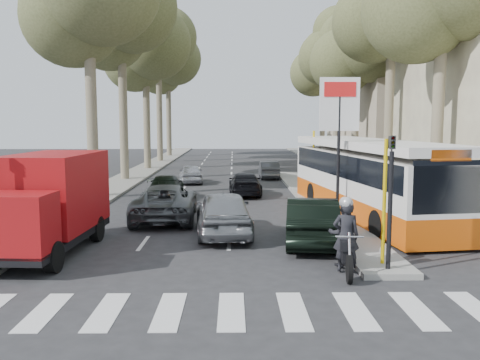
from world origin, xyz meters
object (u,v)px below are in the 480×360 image
object	(u,v)px
red_truck	(49,201)
city_bus	(368,176)
dark_hatchback	(312,220)
motorcycle	(345,237)
silver_hatchback	(224,212)

from	to	relation	value
red_truck	city_bus	distance (m)	12.45
dark_hatchback	red_truck	xyz separation A→B (m)	(-8.09, -1.06, 0.82)
dark_hatchback	motorcycle	xyz separation A→B (m)	(0.40, -3.07, 0.17)
city_bus	dark_hatchback	bearing A→B (deg)	-130.99
city_bus	silver_hatchback	bearing A→B (deg)	-158.66
city_bus	motorcycle	world-z (taller)	city_bus
silver_hatchback	motorcycle	bearing A→B (deg)	122.63
dark_hatchback	red_truck	size ratio (longest dim) A/B	0.81
silver_hatchback	city_bus	xyz separation A→B (m)	(5.90, 3.29, 0.91)
red_truck	motorcycle	world-z (taller)	red_truck
motorcycle	silver_hatchback	bearing A→B (deg)	133.30
silver_hatchback	motorcycle	world-z (taller)	motorcycle
dark_hatchback	red_truck	bearing A→B (deg)	14.59
dark_hatchback	silver_hatchback	bearing A→B (deg)	-17.03
silver_hatchback	dark_hatchback	xyz separation A→B (m)	(2.90, -1.30, -0.03)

